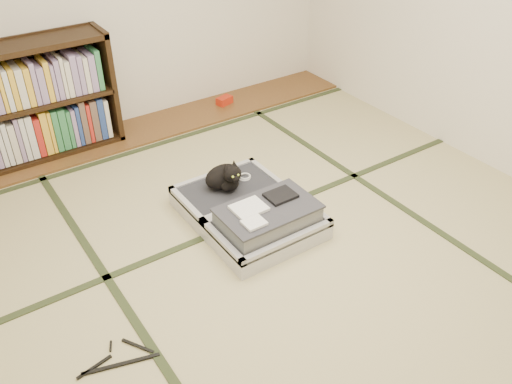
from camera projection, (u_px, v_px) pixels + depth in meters
floor at (280, 253)px, 3.44m from camera, size 4.50×4.50×0.00m
wood_strip at (147, 129)px, 4.80m from camera, size 4.00×0.50×0.02m
red_item at (224, 100)px, 5.17m from camera, size 0.17×0.12×0.07m
room_shell at (288, 23)px, 2.61m from camera, size 4.50×4.50×4.50m
tatami_borders at (238, 214)px, 3.77m from camera, size 4.00×4.50×0.01m
bookcase at (19, 108)px, 4.14m from camera, size 1.47×0.34×0.95m
suitcase at (251, 212)px, 3.63m from camera, size 0.71×0.95×0.28m
cat at (226, 177)px, 3.74m from camera, size 0.32×0.32×0.25m
cable_coil at (244, 177)px, 3.90m from camera, size 0.10×0.10×0.02m
hanger at (119, 360)px, 2.75m from camera, size 0.41×0.23×0.01m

